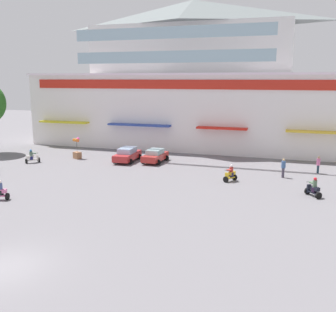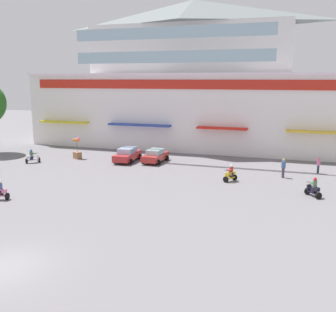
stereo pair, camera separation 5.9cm
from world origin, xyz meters
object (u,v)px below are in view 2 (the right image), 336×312
object	(u,v)px
balloon_vendor_cart	(77,150)
scooter_rider_2	(230,174)
scooter_rider_4	(32,157)
pedestrian_0	(318,164)
parked_car_0	(127,155)
parked_car_1	(155,156)
scooter_rider_1	(314,189)
pedestrian_1	(283,167)

from	to	relation	value
balloon_vendor_cart	scooter_rider_2	bearing A→B (deg)	-14.03
scooter_rider_2	scooter_rider_4	world-z (taller)	scooter_rider_2
pedestrian_0	balloon_vendor_cart	xyz separation A→B (m)	(-25.24, -0.90, 0.06)
parked_car_0	parked_car_1	distance (m)	3.05
parked_car_1	pedestrian_0	size ratio (longest dim) A/B	2.37
parked_car_0	scooter_rider_4	distance (m)	10.05
scooter_rider_1	parked_car_1	bearing A→B (deg)	153.30
balloon_vendor_cart	parked_car_0	bearing A→B (deg)	3.76
scooter_rider_4	pedestrian_1	size ratio (longest dim) A/B	0.84
scooter_rider_1	parked_car_0	bearing A→B (deg)	158.36
scooter_rider_1	pedestrian_0	world-z (taller)	pedestrian_0
scooter_rider_2	scooter_rider_4	size ratio (longest dim) A/B	1.01
parked_car_1	scooter_rider_4	size ratio (longest dim) A/B	2.67
parked_car_0	pedestrian_0	distance (m)	19.33
parked_car_1	pedestrian_0	world-z (taller)	pedestrian_0
parked_car_0	scooter_rider_4	world-z (taller)	parked_car_0
parked_car_1	balloon_vendor_cart	size ratio (longest dim) A/B	1.66
pedestrian_0	pedestrian_1	bearing A→B (deg)	-139.77
scooter_rider_2	pedestrian_0	world-z (taller)	pedestrian_0
parked_car_1	pedestrian_0	distance (m)	16.31
parked_car_0	pedestrian_1	distance (m)	16.36
pedestrian_1	balloon_vendor_cart	distance (m)	22.20
parked_car_1	scooter_rider_1	bearing A→B (deg)	-26.70
parked_car_1	pedestrian_0	bearing A→B (deg)	0.19
parked_car_0	pedestrian_1	xyz separation A→B (m)	(16.22, -2.12, 0.25)
pedestrian_1	scooter_rider_1	bearing A→B (deg)	-65.94
pedestrian_0	balloon_vendor_cart	bearing A→B (deg)	-177.96
pedestrian_0	scooter_rider_2	bearing A→B (deg)	-144.29
parked_car_0	scooter_rider_4	bearing A→B (deg)	-157.86
parked_car_0	pedestrian_1	size ratio (longest dim) A/B	2.50
scooter_rider_1	balloon_vendor_cart	distance (m)	25.46
pedestrian_0	pedestrian_1	distance (m)	4.06
scooter_rider_4	pedestrian_1	bearing A→B (deg)	3.74
parked_car_0	scooter_rider_4	xyz separation A→B (m)	(-9.31, -3.79, -0.15)
balloon_vendor_cart	pedestrian_0	bearing A→B (deg)	2.04
scooter_rider_2	scooter_rider_4	xyz separation A→B (m)	(-21.19, 1.05, -0.02)
parked_car_0	pedestrian_0	world-z (taller)	pedestrian_0
scooter_rider_2	balloon_vendor_cart	bearing A→B (deg)	165.97
parked_car_0	scooter_rider_2	bearing A→B (deg)	-22.15
parked_car_0	pedestrian_1	bearing A→B (deg)	-7.43
parked_car_1	balloon_vendor_cart	distance (m)	8.97
scooter_rider_2	scooter_rider_1	bearing A→B (deg)	-20.73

